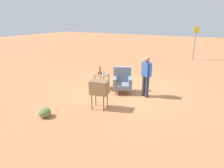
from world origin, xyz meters
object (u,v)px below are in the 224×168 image
object	(u,v)px
side_table	(102,77)
tv_on_stand	(99,87)
armchair	(122,81)
bottle_tall_amber	(100,70)
person_standing	(146,74)
soda_can_blue	(101,73)
road_sign	(195,42)
flower_vase	(103,73)
soda_can_red	(99,73)

from	to	relation	value
side_table	tv_on_stand	size ratio (longest dim) A/B	0.65
armchair	bottle_tall_amber	xyz separation A→B (m)	(-1.17, 0.09, 0.32)
person_standing	soda_can_blue	distance (m)	2.06
side_table	person_standing	xyz separation A→B (m)	(2.03, 0.06, 0.37)
armchair	tv_on_stand	distance (m)	1.87
road_sign	side_table	bearing A→B (deg)	-106.57
road_sign	armchair	bearing A→B (deg)	-100.75
flower_vase	soda_can_blue	bearing A→B (deg)	144.81
armchair	flower_vase	world-z (taller)	armchair
tv_on_stand	soda_can_blue	bearing A→B (deg)	120.32
soda_can_red	flower_vase	world-z (taller)	flower_vase
side_table	soda_can_red	world-z (taller)	soda_can_red
side_table	flower_vase	world-z (taller)	flower_vase
soda_can_blue	soda_can_red	xyz separation A→B (m)	(-0.10, -0.05, 0.00)
side_table	road_sign	bearing A→B (deg)	73.43
tv_on_stand	flower_vase	distance (m)	1.80
person_standing	road_sign	size ratio (longest dim) A/B	0.67
soda_can_blue	soda_can_red	bearing A→B (deg)	-152.60
armchair	soda_can_blue	bearing A→B (deg)	-174.21
bottle_tall_amber	armchair	bearing A→B (deg)	-4.37
person_standing	soda_can_red	distance (m)	2.16
tv_on_stand	armchair	bearing A→B (deg)	90.90
bottle_tall_amber	soda_can_red	xyz separation A→B (m)	(0.07, -0.24, -0.09)
armchair	tv_on_stand	world-z (taller)	armchair
side_table	flower_vase	bearing A→B (deg)	-42.82
road_sign	soda_can_blue	size ratio (longest dim) A/B	20.00
armchair	tv_on_stand	xyz separation A→B (m)	(0.03, -1.85, 0.28)
tv_on_stand	soda_can_blue	world-z (taller)	tv_on_stand
tv_on_stand	flower_vase	xyz separation A→B (m)	(-0.82, 1.60, 0.04)
armchair	person_standing	bearing A→B (deg)	-0.50
tv_on_stand	person_standing	distance (m)	2.11
bottle_tall_amber	flower_vase	distance (m)	0.51
flower_vase	bottle_tall_amber	bearing A→B (deg)	138.77
bottle_tall_amber	flower_vase	size ratio (longest dim) A/B	1.13
tv_on_stand	soda_can_red	distance (m)	2.04
person_standing	soda_can_blue	bearing A→B (deg)	-177.43
person_standing	bottle_tall_amber	bearing A→B (deg)	177.46
person_standing	flower_vase	xyz separation A→B (m)	(-1.84, -0.24, -0.12)
soda_can_red	flower_vase	xyz separation A→B (m)	(0.31, -0.09, 0.09)
side_table	bottle_tall_amber	xyz separation A→B (m)	(-0.19, 0.16, 0.25)
side_table	armchair	bearing A→B (deg)	3.95
armchair	person_standing	world-z (taller)	person_standing
soda_can_blue	armchair	bearing A→B (deg)	5.79
person_standing	soda_can_red	size ratio (longest dim) A/B	13.44
tv_on_stand	road_sign	xyz separation A→B (m)	(1.67, 10.78, 0.60)
armchair	bottle_tall_amber	distance (m)	1.22
soda_can_blue	flower_vase	distance (m)	0.27
armchair	soda_can_red	world-z (taller)	armchair
road_sign	soda_can_red	distance (m)	9.52
soda_can_red	flower_vase	size ratio (longest dim) A/B	0.46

